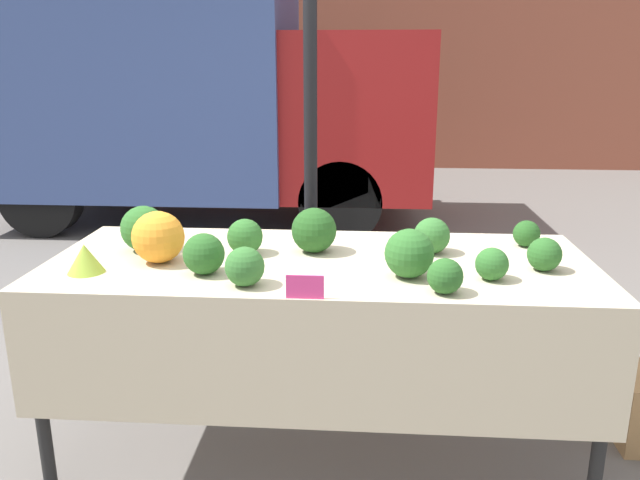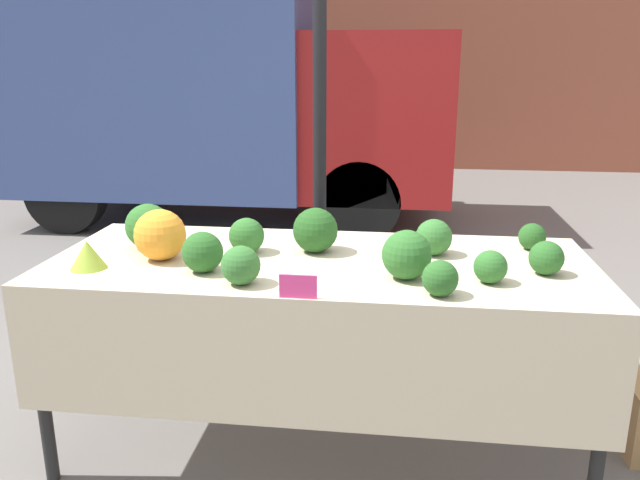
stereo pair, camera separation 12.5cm
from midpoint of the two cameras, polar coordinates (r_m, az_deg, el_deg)
The scene contains 18 objects.
ground_plane at distance 2.84m, azimuth -1.33°, elevation -17.97°, with size 40.00×40.00×0.00m, color slate.
tent_pole at distance 3.26m, azimuth -1.99°, elevation 10.21°, with size 0.07×0.07×2.52m.
parked_truck at distance 6.50m, azimuth -11.99°, elevation 12.95°, with size 4.28×1.87×2.43m.
market_table at distance 2.44m, azimuth -1.59°, elevation -4.41°, with size 2.14×0.88×0.83m.
orange_cauliflower at distance 2.51m, azimuth -15.97°, elevation 0.24°, with size 0.20×0.20×0.20m.
romanesco_head at distance 2.49m, azimuth -22.05°, elevation -1.59°, with size 0.14×0.14×0.11m.
broccoli_head_0 at distance 2.56m, azimuth 8.82°, elevation 0.39°, with size 0.15×0.15×0.15m.
broccoli_head_1 at distance 2.26m, azimuth 6.60°, elevation -1.24°, with size 0.18×0.18×0.18m.
broccoli_head_2 at distance 2.75m, azimuth 17.14°, elevation 0.55°, with size 0.11×0.11×0.11m.
broccoli_head_3 at distance 2.45m, azimuth 18.47°, elevation -1.27°, with size 0.13×0.13×0.13m.
broccoli_head_4 at distance 2.55m, azimuth -8.28°, elevation 0.29°, with size 0.15×0.15×0.15m.
broccoli_head_5 at distance 2.29m, azimuth 13.94°, elevation -2.16°, with size 0.12×0.12×0.12m.
broccoli_head_6 at distance 2.33m, azimuth -12.10°, elevation -1.27°, with size 0.15×0.15×0.15m.
broccoli_head_7 at distance 2.68m, azimuth -17.11°, elevation 1.00°, with size 0.19×0.19×0.19m.
broccoli_head_8 at distance 2.19m, azimuth -8.53°, elevation -2.44°, with size 0.14×0.14×0.14m.
broccoli_head_9 at distance 2.13m, azimuth 9.72°, elevation -3.29°, with size 0.12×0.12×0.12m.
broccoli_head_10 at distance 2.55m, azimuth -1.96°, elevation 0.88°, with size 0.18×0.18×0.18m.
price_sign at distance 2.06m, azimuth -3.14°, elevation -4.33°, with size 0.13×0.01×0.08m.
Camera 1 is at (0.17, -2.35, 1.58)m, focal length 35.00 mm.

